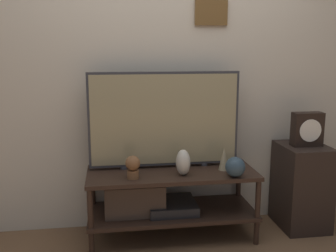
{
  "coord_description": "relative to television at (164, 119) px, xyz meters",
  "views": [
    {
      "loc": [
        -0.44,
        -2.49,
        1.42
      ],
      "look_at": [
        -0.03,
        0.29,
        0.87
      ],
      "focal_mm": 42.0,
      "sensor_mm": 36.0,
      "label": 1
    }
  ],
  "objects": [
    {
      "name": "decorative_bust",
      "position": [
        -0.26,
        -0.23,
        -0.28
      ],
      "size": [
        0.1,
        0.1,
        0.16
      ],
      "color": "brown",
      "rests_on": "media_console"
    },
    {
      "name": "mantel_clock",
      "position": [
        1.11,
        -0.09,
        -0.09
      ],
      "size": [
        0.23,
        0.11,
        0.26
      ],
      "color": "black",
      "rests_on": "side_table"
    },
    {
      "name": "vase_slim_bronze",
      "position": [
        0.43,
        -0.13,
        -0.29
      ],
      "size": [
        0.08,
        0.08,
        0.17
      ],
      "color": "tan",
      "rests_on": "media_console"
    },
    {
      "name": "side_table",
      "position": [
        1.1,
        -0.08,
        -0.56
      ],
      "size": [
        0.36,
        0.43,
        0.67
      ],
      "color": "black",
      "rests_on": "ground_plane"
    },
    {
      "name": "media_console",
      "position": [
        -0.06,
        -0.11,
        -0.57
      ],
      "size": [
        1.25,
        0.49,
        0.52
      ],
      "color": "black",
      "rests_on": "ground_plane"
    },
    {
      "name": "wall_back",
      "position": [
        0.04,
        0.19,
        0.46
      ],
      "size": [
        6.4,
        0.08,
        2.7
      ],
      "color": "beige",
      "rests_on": "ground_plane"
    },
    {
      "name": "vase_round_glass",
      "position": [
        0.47,
        -0.3,
        -0.3
      ],
      "size": [
        0.14,
        0.14,
        0.14
      ],
      "color": "#2D4251",
      "rests_on": "media_console"
    },
    {
      "name": "vase_urn_stoneware",
      "position": [
        0.11,
        -0.21,
        -0.28
      ],
      "size": [
        0.1,
        0.13,
        0.19
      ],
      "color": "beige",
      "rests_on": "media_console"
    },
    {
      "name": "television",
      "position": [
        0.0,
        0.0,
        0.0
      ],
      "size": [
        1.14,
        0.05,
        0.73
      ],
      "color": "#333338",
      "rests_on": "media_console"
    }
  ]
}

